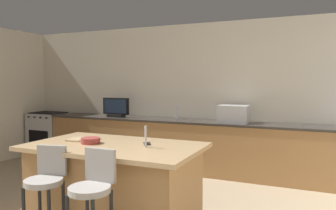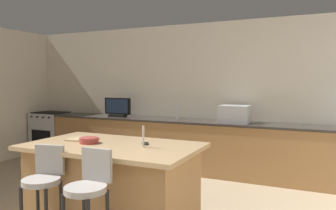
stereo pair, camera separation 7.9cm
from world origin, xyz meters
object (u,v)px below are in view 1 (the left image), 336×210
microwave (234,114)px  cutting_board (83,140)px  range_oven (49,134)px  fruit_bowl (90,141)px  kitchen_island (115,186)px  bar_stool_right (92,200)px  cell_phone (147,144)px  tv_monitor (116,108)px  bar_stool_left (46,190)px  tv_remote (86,140)px

microwave → cutting_board: microwave is taller
range_oven → fruit_bowl: 3.93m
kitchen_island → cutting_board: bearing=171.9°
bar_stool_right → cell_phone: bar_stool_right is taller
microwave → tv_monitor: (-2.24, -0.05, 0.03)m
bar_stool_right → bar_stool_left: bearing=170.3°
microwave → fruit_bowl: bearing=-111.2°
bar_stool_left → kitchen_island: bearing=51.4°
kitchen_island → tv_monitor: tv_monitor is taller
microwave → bar_stool_left: size_ratio=0.50×
fruit_bowl → bar_stool_left: bearing=-94.8°
bar_stool_right → tv_monitor: bearing=120.1°
bar_stool_right → tv_remote: bearing=130.7°
fruit_bowl → range_oven: bearing=140.0°
tv_remote → tv_monitor: bearing=118.8°
bar_stool_right → microwave: bearing=82.7°
bar_stool_right → cutting_board: 1.14m
bar_stool_left → cell_phone: size_ratio=6.46×
fruit_bowl → cutting_board: (-0.19, 0.11, -0.02)m
bar_stool_left → range_oven: bearing=120.5°
fruit_bowl → microwave: bearing=68.8°
bar_stool_left → bar_stool_right: size_ratio=0.96×
cell_phone → cutting_board: 0.76m
microwave → cell_phone: microwave is taller
cutting_board → cell_phone: bearing=7.3°
kitchen_island → bar_stool_right: bar_stool_right is taller
fruit_bowl → cell_phone: size_ratio=1.35×
range_oven → tv_monitor: bearing=-1.7°
range_oven → cutting_board: size_ratio=2.96×
cutting_board → bar_stool_right: bearing=-48.2°
range_oven → bar_stool_left: bearing=-46.6°
tv_monitor → bar_stool_right: 3.67m
bar_stool_left → cell_phone: 1.08m
kitchen_island → microwave: 2.62m
tv_monitor → fruit_bowl: size_ratio=2.72×
kitchen_island → microwave: size_ratio=3.79×
tv_monitor → cutting_board: tv_monitor is taller
microwave → bar_stool_right: 3.27m
cell_phone → bar_stool_left: bearing=-159.0°
bar_stool_right → fruit_bowl: (-0.55, 0.71, 0.33)m
tv_remote → cutting_board: tv_remote is taller
bar_stool_left → bar_stool_right: (0.60, -0.10, 0.03)m
microwave → range_oven: bearing=-180.0°
tv_remote → cutting_board: (-0.06, 0.03, -0.00)m
cell_phone → range_oven: bearing=115.5°
cell_phone → cutting_board: (-0.76, -0.10, 0.01)m
cutting_board → microwave: bearing=64.1°
cutting_board → kitchen_island: bearing=-8.1°
kitchen_island → cutting_board: (-0.45, 0.06, 0.45)m
kitchen_island → bar_stool_right: bearing=-69.6°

